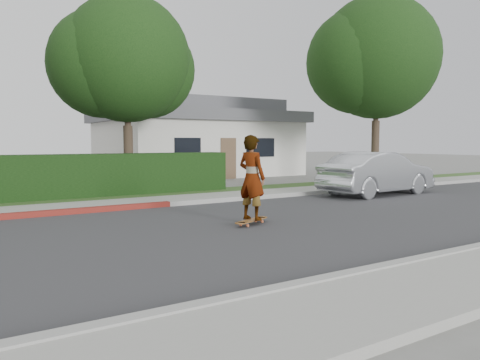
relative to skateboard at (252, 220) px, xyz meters
The scene contains 14 objects.
ground 1.39m from the skateboard, 169.22° to the right, with size 120.00×120.00×0.00m, color slate.
road 1.39m from the skateboard, 169.22° to the right, with size 60.00×8.00×0.01m, color #2D2D30.
curb_near 4.57m from the skateboard, 107.36° to the right, with size 60.00×0.20×0.15m, color #9E9E99.
sidewalk_near 5.43m from the skateboard, 104.53° to the right, with size 60.00×1.60×0.12m, color gray.
curb_far 4.08m from the skateboard, 109.54° to the left, with size 60.00×0.20×0.15m, color #9E9E99.
sidewalk_far 4.93m from the skateboard, 106.04° to the left, with size 60.00×1.60×0.12m, color gray.
planting_strip 6.49m from the skateboard, 102.13° to the left, with size 60.00×1.60×0.10m, color #2D4C1E.
hedge 8.22m from the skateboard, 122.15° to the left, with size 15.00×1.00×1.50m, color black.
tree_center 10.14m from the skateboard, 89.21° to the left, with size 5.66×4.84×7.44m.
tree_right 13.98m from the skateboard, 30.02° to the left, with size 6.32×5.60×8.56m.
house 17.20m from the skateboard, 67.13° to the left, with size 10.60×8.60×4.30m.
skateboard is the anchor object (origin of this frame).
skateboarder 0.99m from the skateboard, 165.96° to the right, with size 0.71×0.46×1.94m, color white.
car_silver 7.70m from the skateboard, 20.11° to the left, with size 1.64×4.70×1.55m, color silver.
Camera 1 is at (-4.56, -8.54, 1.90)m, focal length 35.00 mm.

